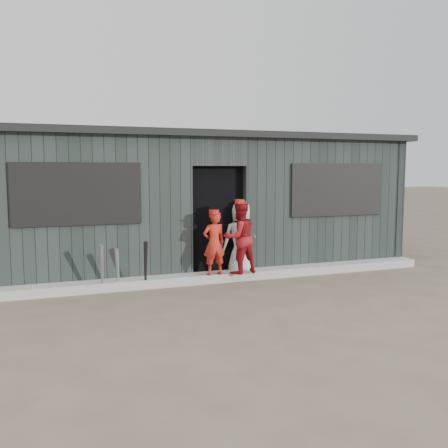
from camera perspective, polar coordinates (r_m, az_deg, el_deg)
name	(u,v)px	position (r m, az deg, el deg)	size (l,w,h in m)	color
ground	(269,307)	(7.16, 5.11, -9.45)	(80.00, 80.00, 0.00)	brown
curb	(224,276)	(8.77, -0.05, -6.00)	(8.00, 0.36, 0.15)	#A2A19C
bat_left	(102,268)	(8.04, -13.79, -4.94)	(0.07, 0.07, 0.83)	gray
bat_mid	(118,269)	(8.16, -12.06, -5.09)	(0.07, 0.07, 0.71)	gray
bat_right	(146,265)	(8.14, -8.95, -4.70)	(0.07, 0.07, 0.82)	black
player_red_left	(214,243)	(8.46, -1.15, -2.21)	(0.40, 0.26, 1.09)	red
player_red_right	(239,237)	(8.57, 1.78, -1.54)	(0.61, 0.47, 1.25)	maroon
player_grey_back	(241,239)	(9.04, 1.93, -1.77)	(0.66, 0.43, 1.35)	silver
dugout	(195,202)	(10.19, -3.36, 2.58)	(8.30, 3.30, 2.62)	black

